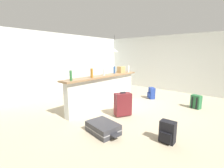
{
  "coord_description": "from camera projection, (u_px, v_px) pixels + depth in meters",
  "views": [
    {
      "loc": [
        -4.22,
        -2.89,
        1.66
      ],
      "look_at": [
        -0.1,
        0.56,
        0.65
      ],
      "focal_mm": 25.56,
      "sensor_mm": 36.0,
      "label": 1
    }
  ],
  "objects": [
    {
      "name": "suitcase_flat_charcoal",
      "position": [
        103.0,
        128.0,
        3.4
      ],
      "size": [
        0.6,
        0.87,
        0.22
      ],
      "color": "#38383D",
      "rests_on": "ground_plane"
    },
    {
      "name": "dining_chair_near_partition",
      "position": [
        120.0,
        81.0,
        7.02
      ],
      "size": [
        0.48,
        0.48,
        0.93
      ],
      "color": "#9E754C",
      "rests_on": "ground_plane"
    },
    {
      "name": "backpack_blue",
      "position": [
        151.0,
        93.0,
        6.03
      ],
      "size": [
        0.34,
        0.34,
        0.42
      ],
      "color": "#233D93",
      "rests_on": "ground_plane"
    },
    {
      "name": "partition_half_wall",
      "position": [
        104.0,
        92.0,
        5.04
      ],
      "size": [
        2.8,
        0.2,
        0.97
      ],
      "primitive_type": "cube",
      "color": "silver",
      "rests_on": "ground_plane"
    },
    {
      "name": "bottle_clear",
      "position": [
        104.0,
        72.0,
        4.88
      ],
      "size": [
        0.07,
        0.07,
        0.23
      ],
      "primitive_type": "cylinder",
      "color": "silver",
      "rests_on": "bar_countertop"
    },
    {
      "name": "bottle_amber",
      "position": [
        92.0,
        73.0,
        4.41
      ],
      "size": [
        0.07,
        0.07,
        0.26
      ],
      "primitive_type": "cylinder",
      "color": "#9E661E",
      "rests_on": "bar_countertop"
    },
    {
      "name": "grocery_bag",
      "position": [
        121.0,
        70.0,
        5.63
      ],
      "size": [
        0.26,
        0.18,
        0.22
      ],
      "primitive_type": "cube",
      "color": "tan",
      "rests_on": "bar_countertop"
    },
    {
      "name": "backpack_green",
      "position": [
        196.0,
        102.0,
        4.94
      ],
      "size": [
        0.3,
        0.32,
        0.42
      ],
      "color": "#286B3D",
      "rests_on": "ground_plane"
    },
    {
      "name": "bottle_white",
      "position": [
        128.0,
        69.0,
        5.79
      ],
      "size": [
        0.06,
        0.06,
        0.25
      ],
      "primitive_type": "cylinder",
      "color": "silver",
      "rests_on": "bar_countertop"
    },
    {
      "name": "ground_plane",
      "position": [
        127.0,
        105.0,
        5.31
      ],
      "size": [
        13.0,
        13.0,
        0.05
      ],
      "primitive_type": "cube",
      "color": "#BCAD8E"
    },
    {
      "name": "pendant_lamp",
      "position": [
        114.0,
        50.0,
        7.2
      ],
      "size": [
        0.34,
        0.34,
        0.78
      ],
      "color": "black"
    },
    {
      "name": "dining_table",
      "position": [
        113.0,
        76.0,
        7.41
      ],
      "size": [
        1.1,
        0.8,
        0.74
      ],
      "color": "#332319",
      "rests_on": "ground_plane"
    },
    {
      "name": "suitcase_upright_maroon",
      "position": [
        123.0,
        104.0,
        4.31
      ],
      "size": [
        0.5,
        0.42,
        0.67
      ],
      "color": "maroon",
      "rests_on": "ground_plane"
    },
    {
      "name": "backpack_black",
      "position": [
        167.0,
        132.0,
        3.01
      ],
      "size": [
        0.25,
        0.28,
        0.42
      ],
      "color": "black",
      "rests_on": "ground_plane"
    },
    {
      "name": "bar_countertop",
      "position": [
        104.0,
        76.0,
        4.95
      ],
      "size": [
        2.96,
        0.4,
        0.05
      ],
      "primitive_type": "cube",
      "color": "#93704C",
      "rests_on": "partition_half_wall"
    },
    {
      "name": "wall_right",
      "position": [
        159.0,
        63.0,
        7.57
      ],
      "size": [
        0.1,
        6.0,
        2.5
      ],
      "primitive_type": "cube",
      "color": "silver",
      "rests_on": "ground_plane"
    },
    {
      "name": "bottle_green",
      "position": [
        71.0,
        76.0,
        3.91
      ],
      "size": [
        0.06,
        0.06,
        0.25
      ],
      "primitive_type": "cylinder",
      "color": "#2D6B38",
      "rests_on": "bar_countertop"
    },
    {
      "name": "bottle_blue",
      "position": [
        114.0,
        70.0,
        5.4
      ],
      "size": [
        0.06,
        0.06,
        0.24
      ],
      "primitive_type": "cylinder",
      "color": "#284C89",
      "rests_on": "bar_countertop"
    },
    {
      "name": "wall_back",
      "position": [
        70.0,
        64.0,
        7.01
      ],
      "size": [
        6.6,
        0.1,
        2.5
      ],
      "primitive_type": "cube",
      "color": "silver",
      "rests_on": "ground_plane"
    }
  ]
}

